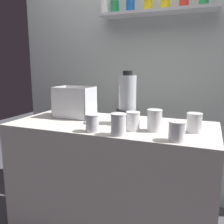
{
  "coord_description": "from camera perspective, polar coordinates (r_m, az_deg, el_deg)",
  "views": [
    {
      "loc": [
        0.61,
        -1.53,
        1.3
      ],
      "look_at": [
        0.0,
        0.0,
        0.98
      ],
      "focal_mm": 39.14,
      "sensor_mm": 36.0,
      "label": 1
    }
  ],
  "objects": [
    {
      "name": "counter",
      "position": [
        1.86,
        0.0,
        -16.29
      ],
      "size": [
        1.4,
        0.64,
        0.9
      ],
      "primitive_type": "cube",
      "color": "beige",
      "rests_on": "ground_plane"
    },
    {
      "name": "back_wall_unit",
      "position": [
        2.38,
        7.03,
        10.11
      ],
      "size": [
        2.6,
        0.24,
        2.5
      ],
      "color": "silver",
      "rests_on": "ground_plane"
    },
    {
      "name": "carrot_display_bin",
      "position": [
        1.92,
        -8.69,
        0.96
      ],
      "size": [
        0.29,
        0.21,
        0.24
      ],
      "color": "white",
      "rests_on": "counter"
    },
    {
      "name": "blender_pitcher",
      "position": [
        1.66,
        3.6,
        2.19
      ],
      "size": [
        0.16,
        0.16,
        0.36
      ],
      "color": "black",
      "rests_on": "counter"
    },
    {
      "name": "juice_cup_beet_far_left",
      "position": [
        1.48,
        -4.64,
        -2.7
      ],
      "size": [
        0.08,
        0.08,
        0.11
      ],
      "color": "white",
      "rests_on": "counter"
    },
    {
      "name": "juice_cup_pomegranate_left",
      "position": [
        1.4,
        1.51,
        -3.14
      ],
      "size": [
        0.09,
        0.09,
        0.13
      ],
      "color": "white",
      "rests_on": "counter"
    },
    {
      "name": "juice_cup_mango_middle",
      "position": [
        1.5,
        4.92,
        -2.48
      ],
      "size": [
        0.09,
        0.09,
        0.12
      ],
      "color": "white",
      "rests_on": "counter"
    },
    {
      "name": "juice_cup_mango_right",
      "position": [
        1.51,
        9.89,
        -2.25
      ],
      "size": [
        0.09,
        0.09,
        0.13
      ],
      "color": "white",
      "rests_on": "counter"
    },
    {
      "name": "juice_cup_pomegranate_far_right",
      "position": [
        1.34,
        14.87,
        -4.68
      ],
      "size": [
        0.09,
        0.09,
        0.11
      ],
      "color": "white",
      "rests_on": "counter"
    },
    {
      "name": "juice_cup_beet_rightmost",
      "position": [
        1.54,
        18.65,
        -2.61
      ],
      "size": [
        0.09,
        0.09,
        0.12
      ],
      "color": "white",
      "rests_on": "counter"
    }
  ]
}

